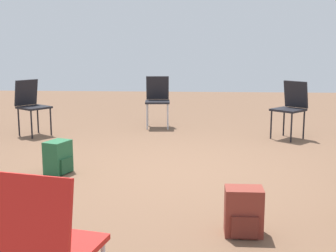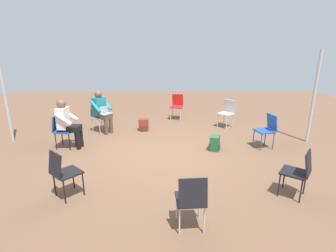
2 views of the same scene
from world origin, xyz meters
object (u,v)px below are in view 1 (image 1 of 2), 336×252
chair_northeast (291,105)px  chair_northwest (31,103)px  chair_south (48,242)px  backpack_by_empty_chair (58,159)px  backpack_near_laptop_user (244,214)px  chair_north (157,98)px

chair_northeast → chair_northwest: same height
chair_northeast → chair_northwest: 3.92m
chair_south → backpack_by_empty_chair: (-0.81, 2.85, -0.34)m
chair_northeast → chair_northwest: bearing=42.6°
chair_south → chair_northeast: size_ratio=1.00×
chair_south → chair_northwest: 5.25m
backpack_near_laptop_user → backpack_by_empty_chair: same height
chair_south → chair_north: 5.73m
chair_north → backpack_near_laptop_user: (1.01, -4.42, -0.34)m
chair_north → backpack_by_empty_chair: chair_north is taller
chair_northeast → chair_northwest: (-3.92, 0.01, 0.00)m
chair_north → chair_northwest: 2.04m
chair_northeast → backpack_near_laptop_user: bearing=116.7°
chair_northeast → backpack_by_empty_chair: size_ratio=2.36×
chair_northeast → chair_north: 2.21m
backpack_by_empty_chair → chair_south: bearing=-74.1°
chair_north → backpack_by_empty_chair: 3.03m
chair_northeast → chair_north: bearing=20.8°
backpack_near_laptop_user → backpack_by_empty_chair: 2.42m
chair_northeast → chair_northwest: size_ratio=1.00×
chair_north → backpack_by_empty_chair: (-0.85, -2.88, -0.34)m
chair_south → backpack_near_laptop_user: bearing=64.3°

